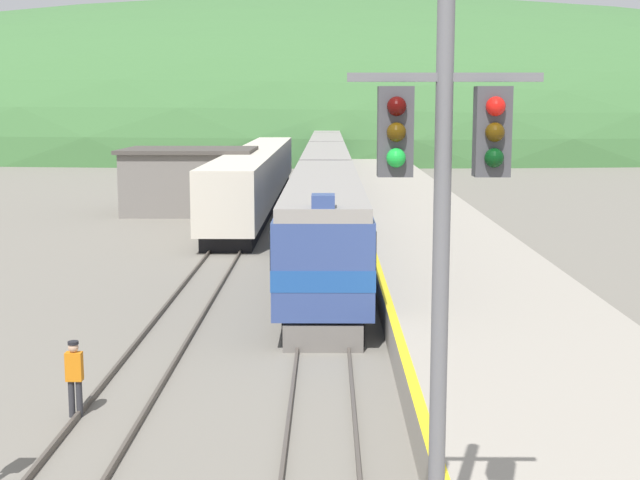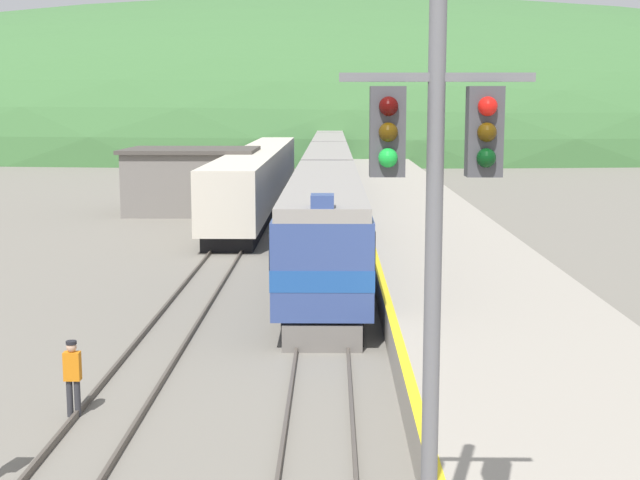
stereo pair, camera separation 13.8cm
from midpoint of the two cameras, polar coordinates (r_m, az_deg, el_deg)
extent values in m
cube|color=#4C443D|center=(77.89, 0.11, 3.70)|extent=(0.08, 180.00, 0.16)
cube|color=#4C443D|center=(77.89, 1.17, 3.70)|extent=(0.08, 180.00, 0.16)
cube|color=#4C443D|center=(78.09, -3.31, 3.70)|extent=(0.08, 180.00, 0.16)
cube|color=#4C443D|center=(78.00, -2.25, 3.70)|extent=(0.08, 180.00, 0.16)
cube|color=#9E9689|center=(58.15, 5.65, 2.39)|extent=(6.62, 140.00, 1.03)
cube|color=yellow|center=(57.91, 2.51, 2.91)|extent=(0.24, 140.00, 0.01)
ellipsoid|color=#3D6B38|center=(147.95, 0.72, 6.04)|extent=(232.57, 104.65, 46.86)
cube|color=slate|center=(57.34, -8.13, 3.67)|extent=(7.76, 6.26, 3.85)
cube|color=#47423D|center=(57.20, -8.17, 5.71)|extent=(8.26, 6.76, 0.24)
cube|color=black|center=(35.17, 0.45, -1.85)|extent=(2.37, 19.85, 0.85)
cube|color=#334784|center=(34.88, 0.45, 1.08)|extent=(2.89, 21.11, 2.78)
cube|color=#1E4C99|center=(34.91, 0.45, 0.72)|extent=(2.92, 21.13, 0.61)
cube|color=black|center=(34.81, 0.45, 2.08)|extent=(2.91, 19.85, 0.84)
cube|color=gray|center=(34.71, 0.45, 3.69)|extent=(2.72, 21.11, 0.40)
cube|color=black|center=(25.46, 0.32, -0.36)|extent=(2.93, 2.20, 1.11)
cube|color=#334784|center=(24.61, 0.31, 2.52)|extent=(0.64, 0.80, 0.36)
cube|color=slate|center=(25.07, 0.30, -6.28)|extent=(2.25, 0.40, 0.77)
cube|color=black|center=(57.32, 0.59, 2.25)|extent=(2.37, 20.55, 0.85)
cube|color=#334784|center=(57.15, 0.59, 4.06)|extent=(2.89, 21.86, 2.78)
cube|color=#1E4C99|center=(57.17, 0.59, 3.84)|extent=(2.92, 21.88, 0.61)
cube|color=black|center=(57.10, 0.59, 4.67)|extent=(2.91, 20.55, 0.84)
cube|color=gray|center=(57.04, 0.59, 5.65)|extent=(2.72, 21.86, 0.40)
cube|color=black|center=(79.98, 0.65, 4.08)|extent=(2.37, 20.55, 0.85)
cube|color=#334784|center=(79.86, 0.65, 5.38)|extent=(2.89, 21.86, 2.78)
cube|color=#1E4C99|center=(79.87, 0.65, 5.22)|extent=(2.92, 21.88, 0.61)
cube|color=black|center=(79.82, 0.65, 5.82)|extent=(2.91, 20.55, 0.84)
cube|color=gray|center=(79.78, 0.65, 6.52)|extent=(2.72, 21.86, 0.40)
cube|color=black|center=(102.69, 0.68, 5.10)|extent=(2.37, 20.55, 0.85)
cube|color=#334784|center=(102.59, 0.68, 6.11)|extent=(2.89, 21.86, 2.78)
cube|color=#1E4C99|center=(102.60, 0.68, 5.99)|extent=(2.92, 21.88, 0.61)
cube|color=black|center=(102.56, 0.69, 6.46)|extent=(2.91, 20.55, 0.84)
cube|color=gray|center=(102.53, 0.69, 7.00)|extent=(2.72, 21.86, 0.40)
cube|color=black|center=(61.00, -3.78, 2.60)|extent=(2.46, 39.47, 0.80)
cube|color=beige|center=(60.83, -3.80, 4.41)|extent=(2.90, 41.12, 3.08)
cylinder|color=slate|center=(10.65, 7.53, -6.81)|extent=(0.20, 0.20, 8.06)
cube|color=slate|center=(10.27, 7.88, 10.28)|extent=(2.20, 0.10, 0.10)
cube|color=#424247|center=(10.22, 4.72, 6.92)|extent=(0.40, 0.28, 1.02)
sphere|color=#3C0504|center=(10.04, 4.81, 8.53)|extent=(0.22, 0.22, 0.22)
sphere|color=#412C05|center=(10.04, 4.79, 6.89)|extent=(0.22, 0.22, 0.22)
sphere|color=green|center=(10.06, 4.77, 5.27)|extent=(0.22, 0.22, 0.22)
cube|color=#424247|center=(10.35, 10.85, 6.82)|extent=(0.40, 0.28, 1.02)
sphere|color=red|center=(10.17, 11.07, 8.40)|extent=(0.22, 0.22, 0.22)
sphere|color=#412C05|center=(10.18, 11.02, 6.79)|extent=(0.22, 0.22, 0.22)
sphere|color=black|center=(10.19, 10.97, 5.18)|extent=(0.22, 0.22, 0.22)
cylinder|color=#2D2D33|center=(20.75, -15.53, -9.73)|extent=(0.14, 0.14, 0.83)
cylinder|color=#2D2D33|center=(20.70, -15.07, -9.76)|extent=(0.14, 0.14, 0.83)
cube|color=orange|center=(20.51, -15.39, -7.79)|extent=(0.36, 0.22, 0.64)
sphere|color=tan|center=(20.39, -15.44, -6.62)|extent=(0.23, 0.23, 0.23)
cylinder|color=black|center=(20.36, -15.45, -6.34)|extent=(0.24, 0.24, 0.07)
camera|label=1|loc=(0.07, -89.87, 0.02)|focal=50.00mm
camera|label=2|loc=(0.07, 90.13, -0.02)|focal=50.00mm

